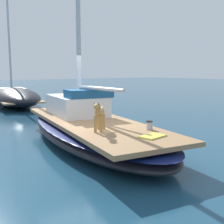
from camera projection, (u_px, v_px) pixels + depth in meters
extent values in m
plane|color=navy|center=(91.00, 143.00, 8.08)|extent=(120.00, 120.00, 0.00)
ellipsoid|color=black|center=(91.00, 133.00, 8.04)|extent=(3.55, 7.49, 0.56)
ellipsoid|color=navy|center=(91.00, 127.00, 8.01)|extent=(3.57, 7.53, 0.08)
cube|color=#A37A51|center=(91.00, 122.00, 7.99)|extent=(3.02, 6.86, 0.10)
cylinder|color=silver|center=(99.00, 88.00, 7.76)|extent=(0.10, 2.20, 0.10)
cube|color=silver|center=(76.00, 105.00, 8.99)|extent=(1.71, 2.39, 0.60)
cube|color=navy|center=(89.00, 93.00, 8.31)|extent=(1.42, 0.89, 0.24)
ellipsoid|color=tan|center=(99.00, 112.00, 6.50)|extent=(0.52, 0.53, 0.22)
cylinder|color=tan|center=(101.00, 124.00, 6.35)|extent=(0.07, 0.07, 0.38)
cylinder|color=tan|center=(95.00, 124.00, 6.37)|extent=(0.07, 0.07, 0.38)
cylinder|color=tan|center=(104.00, 121.00, 6.70)|extent=(0.07, 0.07, 0.38)
cylinder|color=tan|center=(98.00, 121.00, 6.72)|extent=(0.07, 0.07, 0.38)
cylinder|color=tan|center=(98.00, 108.00, 6.25)|extent=(0.21, 0.21, 0.19)
ellipsoid|color=tan|center=(96.00, 106.00, 6.13)|extent=(0.25, 0.25, 0.13)
cone|color=#45331C|center=(99.00, 104.00, 6.11)|extent=(0.05, 0.05, 0.06)
cone|color=#45331C|center=(94.00, 104.00, 6.12)|extent=(0.05, 0.05, 0.06)
torus|color=black|center=(98.00, 108.00, 6.25)|extent=(0.18, 0.18, 0.10)
cylinder|color=tan|center=(102.00, 108.00, 6.85)|extent=(0.19, 0.19, 0.12)
cylinder|color=#B7B7BC|center=(149.00, 128.00, 6.70)|extent=(0.16, 0.16, 0.08)
cylinder|color=#B7B7BC|center=(149.00, 124.00, 6.69)|extent=(0.13, 0.13, 0.10)
cylinder|color=black|center=(149.00, 121.00, 6.68)|extent=(0.15, 0.15, 0.03)
cube|color=#D8D14C|center=(153.00, 136.00, 5.95)|extent=(0.61, 0.44, 0.03)
ellipsoid|color=black|center=(14.00, 97.00, 16.73)|extent=(3.48, 7.50, 1.06)
cube|color=tan|center=(14.00, 98.00, 16.74)|extent=(2.88, 6.72, 0.08)
cube|color=silver|center=(12.00, 92.00, 17.17)|extent=(1.69, 2.33, 0.52)
cube|color=navy|center=(18.00, 96.00, 15.61)|extent=(1.56, 2.32, 0.36)
cylinder|color=silver|center=(9.00, 34.00, 16.82)|extent=(0.12, 0.12, 7.56)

